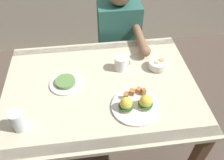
{
  "coord_description": "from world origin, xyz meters",
  "views": [
    {
      "loc": [
        -0.05,
        -0.98,
        1.77
      ],
      "look_at": [
        0.07,
        0.0,
        0.78
      ],
      "focal_mm": 36.52,
      "sensor_mm": 36.0,
      "label": 1
    }
  ],
  "objects_px": {
    "water_glass_near": "(18,122)",
    "dining_table": "(101,97)",
    "diner_person": "(120,39)",
    "eggs_benedict_plate": "(135,104)",
    "side_plate": "(66,83)",
    "fruit_bowl": "(158,64)",
    "fork": "(130,56)",
    "coffee_mug": "(121,63)"
  },
  "relations": [
    {
      "from": "water_glass_near",
      "to": "dining_table",
      "type": "bearing_deg",
      "value": 29.47
    },
    {
      "from": "water_glass_near",
      "to": "diner_person",
      "type": "height_order",
      "value": "diner_person"
    },
    {
      "from": "dining_table",
      "to": "eggs_benedict_plate",
      "type": "xyz_separation_m",
      "value": [
        0.18,
        -0.2,
        0.13
      ]
    },
    {
      "from": "dining_table",
      "to": "side_plate",
      "type": "height_order",
      "value": "side_plate"
    },
    {
      "from": "fruit_bowl",
      "to": "diner_person",
      "type": "height_order",
      "value": "diner_person"
    },
    {
      "from": "eggs_benedict_plate",
      "to": "fork",
      "type": "distance_m",
      "value": 0.46
    },
    {
      "from": "eggs_benedict_plate",
      "to": "water_glass_near",
      "type": "bearing_deg",
      "value": -174.91
    },
    {
      "from": "side_plate",
      "to": "eggs_benedict_plate",
      "type": "bearing_deg",
      "value": -30.81
    },
    {
      "from": "fruit_bowl",
      "to": "water_glass_near",
      "type": "bearing_deg",
      "value": -156.35
    },
    {
      "from": "fruit_bowl",
      "to": "side_plate",
      "type": "height_order",
      "value": "fruit_bowl"
    },
    {
      "from": "dining_table",
      "to": "diner_person",
      "type": "bearing_deg",
      "value": 70.42
    },
    {
      "from": "eggs_benedict_plate",
      "to": "diner_person",
      "type": "relative_size",
      "value": 0.24
    },
    {
      "from": "coffee_mug",
      "to": "diner_person",
      "type": "bearing_deg",
      "value": 81.98
    },
    {
      "from": "coffee_mug",
      "to": "dining_table",
      "type": "bearing_deg",
      "value": -136.9
    },
    {
      "from": "eggs_benedict_plate",
      "to": "fruit_bowl",
      "type": "bearing_deg",
      "value": 55.49
    },
    {
      "from": "dining_table",
      "to": "fruit_bowl",
      "type": "height_order",
      "value": "fruit_bowl"
    },
    {
      "from": "fork",
      "to": "side_plate",
      "type": "bearing_deg",
      "value": -153.37
    },
    {
      "from": "fork",
      "to": "water_glass_near",
      "type": "bearing_deg",
      "value": -142.76
    },
    {
      "from": "coffee_mug",
      "to": "side_plate",
      "type": "xyz_separation_m",
      "value": [
        -0.36,
        -0.1,
        -0.04
      ]
    },
    {
      "from": "eggs_benedict_plate",
      "to": "diner_person",
      "type": "height_order",
      "value": "diner_person"
    },
    {
      "from": "water_glass_near",
      "to": "fruit_bowl",
      "type": "bearing_deg",
      "value": 23.65
    },
    {
      "from": "fruit_bowl",
      "to": "diner_person",
      "type": "relative_size",
      "value": 0.11
    },
    {
      "from": "fork",
      "to": "side_plate",
      "type": "xyz_separation_m",
      "value": [
        -0.45,
        -0.23,
        0.01
      ]
    },
    {
      "from": "coffee_mug",
      "to": "fork",
      "type": "relative_size",
      "value": 0.74
    },
    {
      "from": "eggs_benedict_plate",
      "to": "coffee_mug",
      "type": "xyz_separation_m",
      "value": [
        -0.03,
        0.34,
        0.02
      ]
    },
    {
      "from": "dining_table",
      "to": "water_glass_near",
      "type": "bearing_deg",
      "value": -150.53
    },
    {
      "from": "eggs_benedict_plate",
      "to": "side_plate",
      "type": "bearing_deg",
      "value": 149.19
    },
    {
      "from": "eggs_benedict_plate",
      "to": "side_plate",
      "type": "distance_m",
      "value": 0.46
    },
    {
      "from": "coffee_mug",
      "to": "eggs_benedict_plate",
      "type": "bearing_deg",
      "value": -84.89
    },
    {
      "from": "fruit_bowl",
      "to": "side_plate",
      "type": "xyz_separation_m",
      "value": [
        -0.61,
        -0.08,
        -0.02
      ]
    },
    {
      "from": "eggs_benedict_plate",
      "to": "fork",
      "type": "relative_size",
      "value": 1.79
    },
    {
      "from": "dining_table",
      "to": "diner_person",
      "type": "height_order",
      "value": "diner_person"
    },
    {
      "from": "dining_table",
      "to": "diner_person",
      "type": "relative_size",
      "value": 1.05
    },
    {
      "from": "eggs_benedict_plate",
      "to": "fruit_bowl",
      "type": "xyz_separation_m",
      "value": [
        0.21,
        0.31,
        0.0
      ]
    },
    {
      "from": "eggs_benedict_plate",
      "to": "fork",
      "type": "height_order",
      "value": "eggs_benedict_plate"
    },
    {
      "from": "water_glass_near",
      "to": "diner_person",
      "type": "xyz_separation_m",
      "value": [
        0.66,
        0.85,
        -0.15
      ]
    },
    {
      "from": "eggs_benedict_plate",
      "to": "diner_person",
      "type": "bearing_deg",
      "value": 87.49
    },
    {
      "from": "eggs_benedict_plate",
      "to": "coffee_mug",
      "type": "relative_size",
      "value": 2.43
    },
    {
      "from": "coffee_mug",
      "to": "fork",
      "type": "distance_m",
      "value": 0.16
    },
    {
      "from": "water_glass_near",
      "to": "eggs_benedict_plate",
      "type": "bearing_deg",
      "value": 5.09
    },
    {
      "from": "fruit_bowl",
      "to": "fork",
      "type": "relative_size",
      "value": 0.79
    },
    {
      "from": "side_plate",
      "to": "dining_table",
      "type": "bearing_deg",
      "value": -10.22
    }
  ]
}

